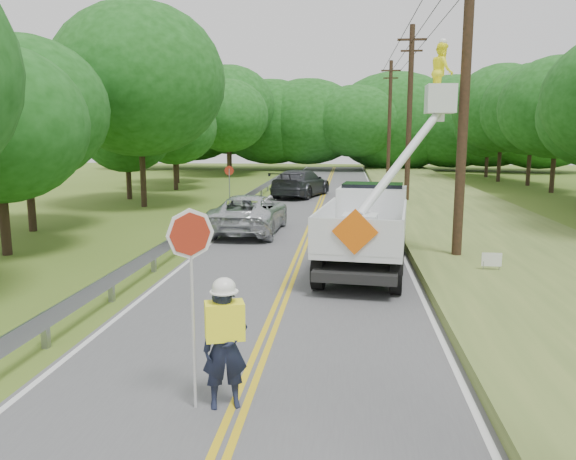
# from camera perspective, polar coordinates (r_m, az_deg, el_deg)

# --- Properties ---
(ground) EXTENTS (140.00, 140.00, 0.00)m
(ground) POSITION_cam_1_polar(r_m,az_deg,el_deg) (9.51, -3.92, -15.16)
(ground) COLOR #45601C
(ground) RESTS_ON ground
(road) EXTENTS (7.20, 96.00, 0.03)m
(road) POSITION_cam_1_polar(r_m,az_deg,el_deg) (22.89, 2.09, -0.31)
(road) COLOR #545357
(road) RESTS_ON ground
(guardrail) EXTENTS (0.18, 48.00, 0.77)m
(guardrail) POSITION_cam_1_polar(r_m,az_deg,el_deg) (24.29, -7.25, 1.50)
(guardrail) COLOR gray
(guardrail) RESTS_ON ground
(utility_poles) EXTENTS (1.60, 43.30, 10.00)m
(utility_poles) POSITION_cam_1_polar(r_m,az_deg,el_deg) (25.77, 14.07, 12.27)
(utility_poles) COLOR black
(utility_poles) RESTS_ON ground
(tall_grass_verge) EXTENTS (7.00, 96.00, 0.30)m
(tall_grass_verge) POSITION_cam_1_polar(r_m,az_deg,el_deg) (23.49, 19.65, -0.27)
(tall_grass_verge) COLOR #536830
(tall_grass_verge) RESTS_ON ground
(treeline_left) EXTENTS (10.76, 55.78, 11.14)m
(treeline_left) POSITION_cam_1_polar(r_m,az_deg,el_deg) (39.77, -11.84, 12.27)
(treeline_left) COLOR #332319
(treeline_left) RESTS_ON ground
(treeline_horizon) EXTENTS (55.92, 14.54, 11.40)m
(treeline_horizon) POSITION_cam_1_polar(r_m,az_deg,el_deg) (64.86, 7.30, 10.98)
(treeline_horizon) COLOR #154611
(treeline_horizon) RESTS_ON ground
(flagger) EXTENTS (1.11, 0.65, 2.97)m
(flagger) POSITION_cam_1_polar(r_m,az_deg,el_deg) (8.28, -6.58, -10.98)
(flagger) COLOR #191E33
(flagger) RESTS_ON road
(bucket_truck) EXTENTS (4.11, 7.01, 6.67)m
(bucket_truck) POSITION_cam_1_polar(r_m,az_deg,el_deg) (17.60, 8.80, 1.55)
(bucket_truck) COLOR black
(bucket_truck) RESTS_ON road
(suv_silver) EXTENTS (2.74, 5.72, 1.57)m
(suv_silver) POSITION_cam_1_polar(r_m,az_deg,el_deg) (22.95, -3.99, 1.71)
(suv_silver) COLOR silver
(suv_silver) RESTS_ON road
(suv_darkgrey) EXTENTS (3.95, 6.51, 1.76)m
(suv_darkgrey) POSITION_cam_1_polar(r_m,az_deg,el_deg) (36.35, 1.32, 4.84)
(suv_darkgrey) COLOR #34353B
(suv_darkgrey) RESTS_ON road
(stop_sign_permanent) EXTENTS (0.51, 0.09, 2.40)m
(stop_sign_permanent) POSITION_cam_1_polar(r_m,az_deg,el_deg) (29.63, -6.04, 4.99)
(stop_sign_permanent) COLOR gray
(stop_sign_permanent) RESTS_ON ground
(yard_sign) EXTENTS (0.54, 0.05, 0.78)m
(yard_sign) POSITION_cam_1_polar(r_m,az_deg,el_deg) (16.41, 20.17, -2.97)
(yard_sign) COLOR white
(yard_sign) RESTS_ON ground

